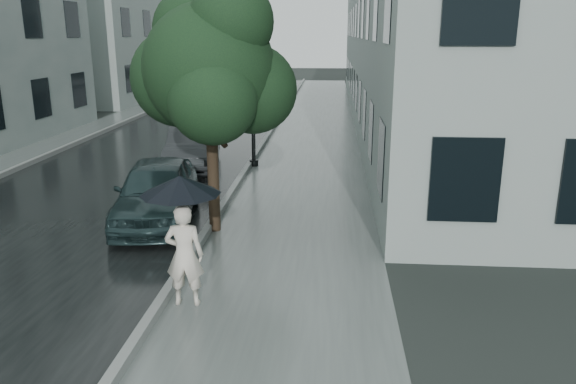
# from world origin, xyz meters

# --- Properties ---
(ground) EXTENTS (120.00, 120.00, 0.00)m
(ground) POSITION_xyz_m (0.00, 0.00, 0.00)
(ground) COLOR black
(ground) RESTS_ON ground
(sidewalk) EXTENTS (3.50, 60.00, 0.01)m
(sidewalk) POSITION_xyz_m (0.25, 12.00, 0.00)
(sidewalk) COLOR slate
(sidewalk) RESTS_ON ground
(kerb_near) EXTENTS (0.15, 60.00, 0.15)m
(kerb_near) POSITION_xyz_m (-1.57, 12.00, 0.07)
(kerb_near) COLOR slate
(kerb_near) RESTS_ON ground
(asphalt_road) EXTENTS (6.85, 60.00, 0.00)m
(asphalt_road) POSITION_xyz_m (-5.08, 12.00, 0.00)
(asphalt_road) COLOR black
(asphalt_road) RESTS_ON ground
(kerb_far) EXTENTS (0.15, 60.00, 0.15)m
(kerb_far) POSITION_xyz_m (-8.57, 12.00, 0.07)
(kerb_far) COLOR slate
(kerb_far) RESTS_ON ground
(sidewalk_far) EXTENTS (1.70, 60.00, 0.01)m
(sidewalk_far) POSITION_xyz_m (-9.50, 12.00, 0.00)
(sidewalk_far) COLOR #4C5451
(sidewalk_far) RESTS_ON ground
(building_near) EXTENTS (7.02, 36.00, 9.00)m
(building_near) POSITION_xyz_m (5.47, 19.50, 4.50)
(building_near) COLOR gray
(building_near) RESTS_ON ground
(building_far_b) EXTENTS (7.02, 18.00, 8.00)m
(building_far_b) POSITION_xyz_m (-13.77, 30.00, 4.00)
(building_far_b) COLOR gray
(building_far_b) RESTS_ON ground
(pedestrian) EXTENTS (0.60, 0.41, 1.61)m
(pedestrian) POSITION_xyz_m (-1.20, -0.36, 0.81)
(pedestrian) COLOR beige
(pedestrian) RESTS_ON sidewalk
(umbrella) EXTENTS (1.21, 1.21, 1.18)m
(umbrella) POSITION_xyz_m (-1.20, -0.41, 1.92)
(umbrella) COLOR black
(umbrella) RESTS_ON ground
(street_tree) EXTENTS (3.43, 3.12, 5.07)m
(street_tree) POSITION_xyz_m (-1.45, 3.10, 3.39)
(street_tree) COLOR #332619
(street_tree) RESTS_ON ground
(lamp_post) EXTENTS (0.84, 0.36, 5.13)m
(lamp_post) POSITION_xyz_m (-1.60, 9.02, 2.93)
(lamp_post) COLOR black
(lamp_post) RESTS_ON ground
(car_near) EXTENTS (2.23, 4.24, 1.38)m
(car_near) POSITION_xyz_m (-2.84, 3.52, 0.69)
(car_near) COLOR #1B2D2E
(car_near) RESTS_ON ground
(car_far) EXTENTS (1.86, 4.09, 1.30)m
(car_far) POSITION_xyz_m (-3.29, 8.64, 0.66)
(car_far) COLOR #222527
(car_far) RESTS_ON ground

